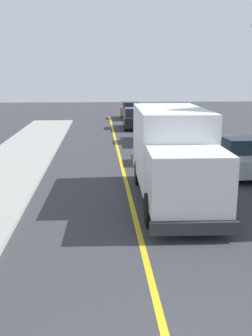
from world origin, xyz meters
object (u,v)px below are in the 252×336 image
(parked_car_far, at_px, (135,119))
(parked_van_across, at_px, (239,156))
(box_truck, at_px, (173,151))
(parked_car_furthest, at_px, (131,111))
(parked_car_mid, at_px, (151,130))
(parked_car_near, at_px, (172,148))

(parked_car_far, height_order, parked_van_across, same)
(box_truck, xyz_separation_m, parked_van_across, (3.70, 3.44, -0.97))
(parked_car_furthest, relative_size, parked_van_across, 1.00)
(parked_car_mid, height_order, parked_car_far, same)
(parked_car_near, distance_m, parked_car_furthest, 20.24)
(box_truck, xyz_separation_m, parked_car_furthest, (0.61, 26.01, -0.97))
(parked_car_near, xyz_separation_m, parked_car_far, (-0.75, 13.01, 0.00))
(parked_car_near, bearing_deg, parked_van_across, -41.66)
(parked_car_near, distance_m, parked_car_far, 13.03)
(parked_car_far, bearing_deg, box_truck, -91.01)
(box_truck, height_order, parked_car_far, box_truck)
(parked_car_mid, distance_m, parked_car_furthest, 13.97)
(parked_car_far, xyz_separation_m, parked_van_across, (3.37, -15.34, 0.00))
(box_truck, relative_size, parked_car_mid, 1.63)
(box_truck, height_order, parked_car_mid, box_truck)
(parked_car_near, xyz_separation_m, parked_van_across, (2.62, -2.33, 0.00))
(box_truck, xyz_separation_m, parked_car_near, (1.08, 5.78, -0.97))
(parked_car_mid, relative_size, parked_van_across, 1.00)
(box_truck, distance_m, parked_car_near, 5.96)
(parked_car_far, height_order, parked_car_furthest, same)
(box_truck, bearing_deg, parked_car_mid, 86.14)
(parked_car_near, relative_size, parked_van_across, 0.99)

